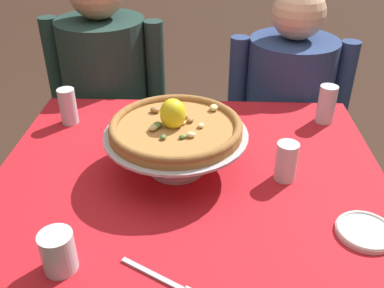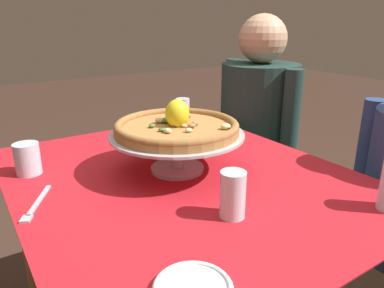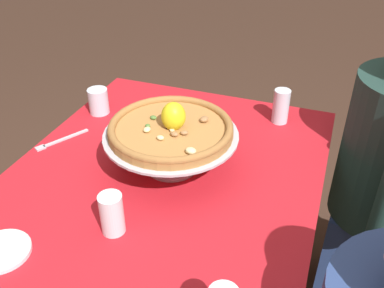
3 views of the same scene
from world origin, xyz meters
name	(u,v)px [view 3 (image 3 of 3)]	position (x,y,z in m)	size (l,w,h in m)	color
dining_table	(165,200)	(0.00, 0.00, 0.65)	(1.16, 0.96, 0.76)	olive
pizza_stand	(171,142)	(-0.04, 0.01, 0.86)	(0.42, 0.42, 0.12)	#B7B7C1
pizza	(171,128)	(-0.04, 0.01, 0.91)	(0.38, 0.38, 0.10)	#AD753D
water_glass_back_left	(281,108)	(-0.44, 0.28, 0.82)	(0.06, 0.06, 0.13)	silver
water_glass_side_right	(112,216)	(0.28, -0.03, 0.81)	(0.06, 0.06, 0.12)	silver
water_glass_front_left	(99,102)	(-0.27, -0.39, 0.81)	(0.08, 0.08, 0.10)	silver
side_plate	(2,251)	(0.45, -0.25, 0.77)	(0.14, 0.14, 0.02)	white
dinner_fork	(59,141)	(-0.04, -0.42, 0.77)	(0.18, 0.11, 0.01)	#B7B7C1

